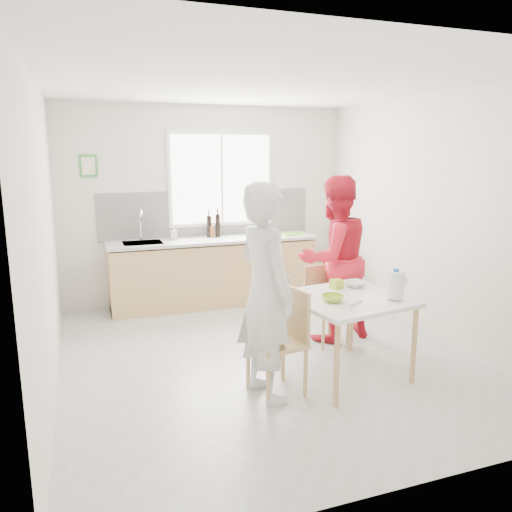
{
  "coord_description": "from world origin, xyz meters",
  "views": [
    {
      "loc": [
        -1.71,
        -4.54,
        2.06
      ],
      "look_at": [
        -0.01,
        0.2,
        1.02
      ],
      "focal_mm": 35.0,
      "sensor_mm": 36.0,
      "label": 1
    }
  ],
  "objects_px": {
    "wine_bottle_a": "(218,225)",
    "wine_bottle_b": "(209,226)",
    "bowl_green": "(333,298)",
    "bowl_white": "(355,284)",
    "dining_table": "(346,305)",
    "chair_far": "(324,300)",
    "person_white": "(266,293)",
    "chair_left": "(283,336)",
    "milk_jug": "(396,284)",
    "person_red": "(334,259)"
  },
  "relations": [
    {
      "from": "wine_bottle_a",
      "to": "wine_bottle_b",
      "type": "xyz_separation_m",
      "value": [
        -0.12,
        0.01,
        -0.01
      ]
    },
    {
      "from": "bowl_green",
      "to": "wine_bottle_a",
      "type": "height_order",
      "value": "wine_bottle_a"
    },
    {
      "from": "bowl_green",
      "to": "bowl_white",
      "type": "xyz_separation_m",
      "value": [
        0.45,
        0.38,
        -0.0
      ]
    },
    {
      "from": "dining_table",
      "to": "bowl_white",
      "type": "relative_size",
      "value": 5.14
    },
    {
      "from": "bowl_white",
      "to": "wine_bottle_a",
      "type": "distance_m",
      "value": 2.56
    },
    {
      "from": "wine_bottle_a",
      "to": "wine_bottle_b",
      "type": "height_order",
      "value": "wine_bottle_a"
    },
    {
      "from": "chair_far",
      "to": "person_white",
      "type": "distance_m",
      "value": 1.53
    },
    {
      "from": "dining_table",
      "to": "chair_far",
      "type": "relative_size",
      "value": 1.34
    },
    {
      "from": "chair_left",
      "to": "person_white",
      "type": "distance_m",
      "value": 0.45
    },
    {
      "from": "milk_jug",
      "to": "wine_bottle_a",
      "type": "xyz_separation_m",
      "value": [
        -0.83,
        2.96,
        0.17
      ]
    },
    {
      "from": "person_red",
      "to": "bowl_green",
      "type": "height_order",
      "value": "person_red"
    },
    {
      "from": "person_white",
      "to": "bowl_white",
      "type": "bearing_deg",
      "value": -77.84
    },
    {
      "from": "person_red",
      "to": "person_white",
      "type": "bearing_deg",
      "value": 31.82
    },
    {
      "from": "chair_far",
      "to": "person_white",
      "type": "relative_size",
      "value": 0.46
    },
    {
      "from": "person_white",
      "to": "wine_bottle_b",
      "type": "bearing_deg",
      "value": -14.27
    },
    {
      "from": "bowl_white",
      "to": "milk_jug",
      "type": "distance_m",
      "value": 0.54
    },
    {
      "from": "chair_left",
      "to": "chair_far",
      "type": "bearing_deg",
      "value": 128.31
    },
    {
      "from": "chair_far",
      "to": "bowl_white",
      "type": "xyz_separation_m",
      "value": [
        0.04,
        -0.56,
        0.32
      ]
    },
    {
      "from": "person_white",
      "to": "milk_jug",
      "type": "bearing_deg",
      "value": -103.33
    },
    {
      "from": "milk_jug",
      "to": "bowl_green",
      "type": "bearing_deg",
      "value": 156.24
    },
    {
      "from": "person_white",
      "to": "bowl_green",
      "type": "height_order",
      "value": "person_white"
    },
    {
      "from": "chair_left",
      "to": "bowl_green",
      "type": "bearing_deg",
      "value": 84.06
    },
    {
      "from": "dining_table",
      "to": "bowl_white",
      "type": "bearing_deg",
      "value": 48.94
    },
    {
      "from": "chair_left",
      "to": "wine_bottle_b",
      "type": "distance_m",
      "value": 2.9
    },
    {
      "from": "bowl_white",
      "to": "person_white",
      "type": "bearing_deg",
      "value": -158.71
    },
    {
      "from": "person_red",
      "to": "milk_jug",
      "type": "height_order",
      "value": "person_red"
    },
    {
      "from": "chair_left",
      "to": "wine_bottle_b",
      "type": "relative_size",
      "value": 3.06
    },
    {
      "from": "dining_table",
      "to": "bowl_white",
      "type": "height_order",
      "value": "bowl_white"
    },
    {
      "from": "milk_jug",
      "to": "chair_far",
      "type": "bearing_deg",
      "value": 88.64
    },
    {
      "from": "milk_jug",
      "to": "wine_bottle_b",
      "type": "relative_size",
      "value": 0.89
    },
    {
      "from": "person_white",
      "to": "milk_jug",
      "type": "height_order",
      "value": "person_white"
    },
    {
      "from": "dining_table",
      "to": "person_red",
      "type": "relative_size",
      "value": 0.62
    },
    {
      "from": "chair_far",
      "to": "wine_bottle_a",
      "type": "relative_size",
      "value": 2.64
    },
    {
      "from": "wine_bottle_a",
      "to": "wine_bottle_b",
      "type": "distance_m",
      "value": 0.12
    },
    {
      "from": "bowl_green",
      "to": "milk_jug",
      "type": "xyz_separation_m",
      "value": [
        0.55,
        -0.14,
        0.11
      ]
    },
    {
      "from": "chair_left",
      "to": "wine_bottle_b",
      "type": "height_order",
      "value": "wine_bottle_b"
    },
    {
      "from": "chair_left",
      "to": "person_red",
      "type": "relative_size",
      "value": 0.5
    },
    {
      "from": "dining_table",
      "to": "wine_bottle_a",
      "type": "bearing_deg",
      "value": 99.74
    },
    {
      "from": "dining_table",
      "to": "milk_jug",
      "type": "xyz_separation_m",
      "value": [
        0.36,
        -0.23,
        0.22
      ]
    },
    {
      "from": "chair_far",
      "to": "wine_bottle_b",
      "type": "distance_m",
      "value": 2.13
    },
    {
      "from": "bowl_white",
      "to": "chair_left",
      "type": "bearing_deg",
      "value": -156.57
    },
    {
      "from": "dining_table",
      "to": "chair_left",
      "type": "bearing_deg",
      "value": -170.87
    },
    {
      "from": "dining_table",
      "to": "person_red",
      "type": "bearing_deg",
      "value": 68.87
    },
    {
      "from": "person_red",
      "to": "wine_bottle_a",
      "type": "distance_m",
      "value": 2.01
    },
    {
      "from": "bowl_white",
      "to": "milk_jug",
      "type": "bearing_deg",
      "value": -78.28
    },
    {
      "from": "person_white",
      "to": "bowl_green",
      "type": "distance_m",
      "value": 0.67
    },
    {
      "from": "person_red",
      "to": "chair_far",
      "type": "bearing_deg",
      "value": 9.39
    },
    {
      "from": "person_white",
      "to": "bowl_white",
      "type": "height_order",
      "value": "person_white"
    },
    {
      "from": "bowl_green",
      "to": "bowl_white",
      "type": "height_order",
      "value": "bowl_green"
    },
    {
      "from": "chair_left",
      "to": "person_white",
      "type": "relative_size",
      "value": 0.5
    }
  ]
}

